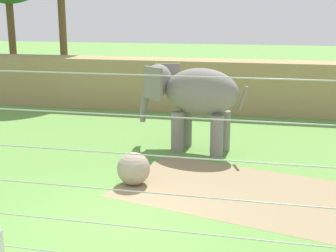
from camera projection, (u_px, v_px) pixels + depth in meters
name	position (u px, v px, depth m)	size (l,w,h in m)	color
ground_plane	(119.00, 219.00, 10.73)	(120.00, 120.00, 0.00)	#609342
dirt_patch	(234.00, 190.00, 12.46)	(6.11, 3.93, 0.01)	#937F5B
embankment_wall	(200.00, 85.00, 22.42)	(36.00, 1.80, 2.49)	tan
elephant	(193.00, 95.00, 15.69)	(3.95, 2.03, 2.97)	gray
enrichment_ball	(134.00, 169.00, 12.79)	(0.94, 0.94, 0.94)	gray
cable_fence	(61.00, 183.00, 7.51)	(10.69, 0.27, 4.01)	brown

